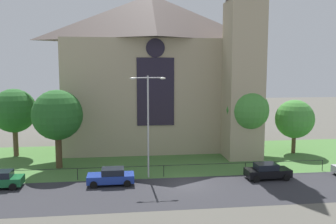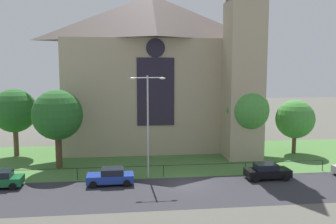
{
  "view_description": "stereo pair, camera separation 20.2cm",
  "coord_description": "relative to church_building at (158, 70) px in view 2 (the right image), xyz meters",
  "views": [
    {
      "loc": [
        -5.72,
        -31.8,
        10.58
      ],
      "look_at": [
        -0.73,
        8.0,
        5.65
      ],
      "focal_mm": 39.05,
      "sensor_mm": 36.0,
      "label": 1
    },
    {
      "loc": [
        -5.52,
        -31.82,
        10.58
      ],
      "look_at": [
        -0.73,
        8.0,
        5.65
      ],
      "focal_mm": 39.05,
      "sensor_mm": 36.0,
      "label": 2
    }
  ],
  "objects": [
    {
      "name": "ground",
      "position": [
        1.06,
        -6.45,
        -10.27
      ],
      "size": [
        160.0,
        160.0,
        0.0
      ],
      "primitive_type": "plane",
      "color": "#56544C"
    },
    {
      "name": "church_building",
      "position": [
        0.0,
        0.0,
        0.0
      ],
      "size": [
        23.2,
        16.2,
        26.0
      ],
      "color": "tan",
      "rests_on": "ground"
    },
    {
      "name": "grass_verge",
      "position": [
        1.06,
        -8.45,
        -10.27
      ],
      "size": [
        120.0,
        20.0,
        0.01
      ],
      "primitive_type": "cube",
      "color": "#477538",
      "rests_on": "ground"
    },
    {
      "name": "tree_left_far",
      "position": [
        -17.44,
        -3.39,
        -4.83
      ],
      "size": [
        5.2,
        5.2,
        8.07
      ],
      "color": "brown",
      "rests_on": "ground"
    },
    {
      "name": "tree_right_far",
      "position": [
        16.34,
        -6.09,
        -6.03
      ],
      "size": [
        4.73,
        4.73,
        6.63
      ],
      "color": "brown",
      "rests_on": "ground"
    },
    {
      "name": "iron_railing",
      "position": [
        -0.77,
        -13.95,
        -9.29
      ],
      "size": [
        32.91,
        0.07,
        1.13
      ],
      "color": "black",
      "rests_on": "ground"
    },
    {
      "name": "parked_car_black",
      "position": [
        8.94,
        -15.88,
        -9.53
      ],
      "size": [
        4.25,
        2.11,
        1.51
      ],
      "rotation": [
        0.0,
        0.0,
        0.03
      ],
      "color": "black",
      "rests_on": "ground"
    },
    {
      "name": "tree_left_near",
      "position": [
        -11.41,
        -9.44,
        -4.66
      ],
      "size": [
        5.26,
        5.26,
        8.28
      ],
      "color": "#4C3823",
      "rests_on": "ground"
    },
    {
      "name": "parked_car_blue",
      "position": [
        -5.77,
        -15.77,
        -9.53
      ],
      "size": [
        4.2,
        2.03,
        1.51
      ],
      "rotation": [
        0.0,
        0.0,
        3.14
      ],
      "color": "#1E3899",
      "rests_on": "ground"
    },
    {
      "name": "tree_right_near",
      "position": [
        9.61,
        -8.02,
        -4.61
      ],
      "size": [
        4.91,
        4.91,
        8.16
      ],
      "color": "brown",
      "rests_on": "ground"
    },
    {
      "name": "streetlamp_near",
      "position": [
        -2.27,
        -14.05,
        -4.18
      ],
      "size": [
        3.37,
        0.26,
        9.8
      ],
      "color": "#B2B2B7",
      "rests_on": "ground"
    },
    {
      "name": "road_asphalt",
      "position": [
        1.06,
        -18.45,
        -10.27
      ],
      "size": [
        120.0,
        8.0,
        0.01
      ],
      "primitive_type": "cube",
      "color": "#2D2D33",
      "rests_on": "ground"
    }
  ]
}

